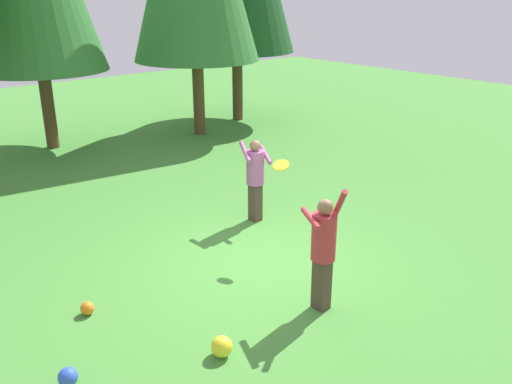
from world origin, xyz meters
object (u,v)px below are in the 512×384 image
ball_orange (87,308)px  ball_yellow (222,347)px  frisbee (281,165)px  person_catcher (255,174)px  person_thrower (323,245)px  ball_blue (68,377)px

ball_orange → ball_yellow: (0.88, -1.93, 0.04)m
frisbee → ball_yellow: bearing=-146.0°
person_catcher → ball_orange: person_catcher is taller
person_thrower → person_catcher: person_thrower is taller
frisbee → ball_blue: size_ratio=1.56×
person_catcher → ball_yellow: person_catcher is taller
person_catcher → ball_orange: 4.10m
frisbee → ball_yellow: 3.33m
ball_orange → person_catcher: bearing=14.5°
person_catcher → frisbee: size_ratio=4.54×
person_catcher → ball_blue: size_ratio=7.09×
ball_orange → ball_yellow: 2.12m
person_thrower → frisbee: (0.79, 1.72, 0.55)m
ball_blue → frisbee: bearing=13.4°
frisbee → ball_yellow: (-2.51, -1.69, -1.39)m
person_catcher → frisbee: person_catcher is taller
ball_blue → ball_yellow: bearing=-23.0°
ball_yellow → ball_blue: size_ratio=1.18×
ball_orange → ball_yellow: ball_yellow is taller
ball_blue → person_thrower: bearing=-12.2°
frisbee → ball_orange: (-3.39, 0.24, -1.43)m
person_thrower → ball_yellow: person_thrower is taller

